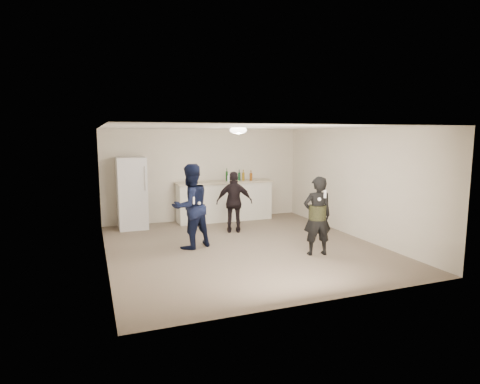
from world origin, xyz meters
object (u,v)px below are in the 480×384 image
object	(u,v)px
man	(191,206)
spectator	(234,202)
fridge	(132,193)
shaker	(196,179)
woman	(317,216)
counter	(225,202)

from	to	relation	value
man	spectator	xyz separation A→B (m)	(1.31, 0.95, -0.14)
fridge	shaker	size ratio (longest dim) A/B	10.59
man	woman	bearing A→B (deg)	126.09
counter	spectator	size ratio (longest dim) A/B	1.76
spectator	shaker	bearing A→B (deg)	-47.78
shaker	woman	world-z (taller)	woman
fridge	spectator	size ratio (longest dim) A/B	1.22
counter	man	size ratio (longest dim) A/B	1.47
counter	spectator	bearing A→B (deg)	-98.71
shaker	spectator	distance (m)	1.57
woman	fridge	bearing A→B (deg)	-38.80
shaker	woman	xyz separation A→B (m)	(1.49, -3.70, -0.40)
shaker	man	size ratio (longest dim) A/B	0.10
shaker	counter	bearing A→B (deg)	-1.35
counter	spectator	xyz separation A→B (m)	(-0.21, -1.37, 0.22)
fridge	shaker	distance (m)	1.69
shaker	fridge	bearing A→B (deg)	-176.95
fridge	spectator	distance (m)	2.62
fridge	man	distance (m)	2.45
woman	man	bearing A→B (deg)	-21.60
woman	spectator	xyz separation A→B (m)	(-0.89, 2.31, -0.04)
fridge	shaker	bearing A→B (deg)	3.05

